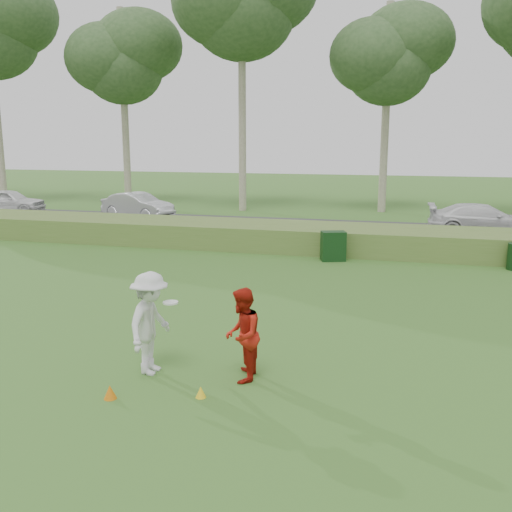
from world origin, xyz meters
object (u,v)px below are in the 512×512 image
(player_red, at_px, (242,335))
(utility_cabinet, at_px, (333,246))
(cone_orange, at_px, (110,392))
(player_white, at_px, (150,323))
(car_left, at_px, (8,201))
(car_mid, at_px, (138,205))
(cone_yellow, at_px, (201,392))
(car_right, at_px, (483,220))

(player_red, xyz_separation_m, utility_cabinet, (0.17, 10.43, -0.31))
(cone_orange, height_order, utility_cabinet, utility_cabinet)
(player_white, relative_size, utility_cabinet, 1.81)
(car_left, bearing_deg, car_mid, -100.92)
(player_white, xyz_separation_m, utility_cabinet, (1.84, 10.56, -0.42))
(player_red, bearing_deg, cone_yellow, -35.60)
(player_red, height_order, car_mid, player_red)
(player_red, relative_size, car_right, 0.36)
(player_red, distance_m, utility_cabinet, 10.44)
(cone_orange, bearing_deg, car_right, 67.71)
(player_red, height_order, cone_orange, player_red)
(player_white, bearing_deg, car_left, 45.79)
(car_mid, bearing_deg, car_left, 105.85)
(player_white, bearing_deg, cone_yellow, -119.04)
(cone_yellow, xyz_separation_m, car_mid, (-10.73, 19.10, 0.63))
(player_white, xyz_separation_m, car_right, (7.41, 17.38, -0.20))
(car_left, distance_m, car_mid, 8.06)
(player_red, bearing_deg, utility_cabinet, 171.35)
(utility_cabinet, relative_size, car_mid, 0.25)
(cone_orange, height_order, car_left, car_left)
(cone_yellow, relative_size, utility_cabinet, 0.19)
(player_red, relative_size, car_mid, 0.41)
(cone_orange, relative_size, car_right, 0.05)
(player_white, distance_m, player_red, 1.67)
(cone_orange, xyz_separation_m, car_mid, (-9.33, 19.53, 0.61))
(cone_yellow, height_order, car_right, car_right)
(car_left, height_order, car_right, car_left)
(car_left, bearing_deg, utility_cabinet, -122.42)
(cone_orange, bearing_deg, car_left, 131.55)
(player_white, relative_size, player_red, 1.13)
(car_mid, height_order, car_right, car_right)
(cone_yellow, xyz_separation_m, utility_cabinet, (0.63, 11.29, 0.42))
(player_red, xyz_separation_m, cone_orange, (-1.86, -1.29, -0.71))
(cone_yellow, bearing_deg, car_mid, 119.33)
(car_mid, bearing_deg, utility_cabinet, -108.02)
(car_mid, bearing_deg, car_right, -76.85)
(car_mid, bearing_deg, cone_orange, -137.98)
(cone_yellow, bearing_deg, cone_orange, -163.02)
(player_white, bearing_deg, player_red, -83.64)
(player_red, distance_m, car_mid, 21.40)
(car_left, bearing_deg, cone_orange, -148.73)
(car_mid, relative_size, car_right, 0.88)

